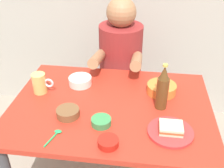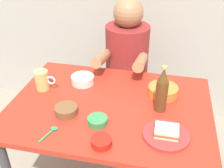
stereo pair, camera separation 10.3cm
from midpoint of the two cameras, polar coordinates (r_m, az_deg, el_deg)
The scene contains 13 objects.
dining_table at distance 1.53m, azimuth 1.54°, elevation -7.18°, with size 1.10×0.80×0.74m.
stool at distance 2.21m, azimuth 4.26°, elevation -3.10°, with size 0.34×0.34×0.45m.
person_seated at distance 1.99m, azimuth 4.68°, elevation 6.61°, with size 0.33×0.56×0.72m.
plate_orange at distance 1.31m, azimuth 13.77°, elevation -10.63°, with size 0.22×0.22×0.01m, color red.
sandwich at distance 1.29m, azimuth 13.91°, elevation -9.81°, with size 0.11×0.09×0.04m.
beer_mug at distance 1.61m, azimuth -12.91°, elevation 0.77°, with size 0.13×0.08×0.12m.
beer_bottle at distance 1.40m, azimuth 12.73°, elevation -1.53°, with size 0.06×0.06×0.26m.
condiment_bowl_brown at distance 1.40m, azimuth -7.73°, elevation -5.59°, with size 0.12×0.12×0.04m.
dip_bowl_green at distance 1.33m, azimuth -0.87°, elevation -7.89°, with size 0.10×0.10×0.03m.
rice_bowl_white at distance 1.65m, azimuth -4.52°, elevation 0.99°, with size 0.14×0.14×0.05m.
soup_bowl_orange at distance 1.57m, azimuth 12.73°, elevation -1.41°, with size 0.17×0.17×0.05m.
sambal_bowl_red at distance 1.22m, azimuth 0.20°, elevation -12.29°, with size 0.10×0.10×0.03m.
spoon at distance 1.32m, azimuth -10.68°, elevation -9.96°, with size 0.05×0.12×0.01m.
Camera 2 is at (0.27, -1.16, 1.61)m, focal length 42.68 mm.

